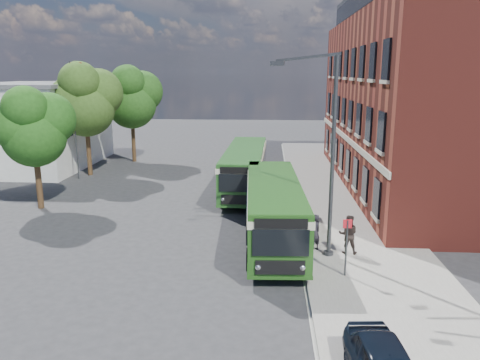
{
  "coord_description": "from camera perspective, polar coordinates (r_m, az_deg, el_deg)",
  "views": [
    {
      "loc": [
        2.45,
        -22.07,
        8.23
      ],
      "look_at": [
        0.82,
        3.85,
        2.2
      ],
      "focal_mm": 35.0,
      "sensor_mm": 36.0,
      "label": 1
    }
  ],
  "objects": [
    {
      "name": "ground",
      "position": [
        23.68,
        -2.59,
        -7.28
      ],
      "size": [
        120.0,
        120.0,
        0.0
      ],
      "primitive_type": "plane",
      "color": "#2B2B2E",
      "rests_on": "ground"
    },
    {
      "name": "brick_office",
      "position": [
        36.0,
        22.67,
        10.07
      ],
      "size": [
        12.1,
        26.0,
        14.2
      ],
      "color": "maroon",
      "rests_on": "ground"
    },
    {
      "name": "tree_left",
      "position": [
        30.5,
        -23.85,
        6.02
      ],
      "size": [
        4.43,
        4.21,
        7.48
      ],
      "color": "#3A2515",
      "rests_on": "ground"
    },
    {
      "name": "pavement",
      "position": [
        31.49,
        11.79,
        -2.22
      ],
      "size": [
        6.0,
        48.0,
        0.15
      ],
      "primitive_type": "cube",
      "color": "gray",
      "rests_on": "ground"
    },
    {
      "name": "pedestrian_b",
      "position": [
        21.85,
        13.06,
        -6.46
      ],
      "size": [
        0.96,
        0.79,
        1.8
      ],
      "primitive_type": "imported",
      "rotation": [
        0.0,
        0.0,
        3.01
      ],
      "color": "black",
      "rests_on": "pavement"
    },
    {
      "name": "tree_right",
      "position": [
        44.31,
        -13.06,
        9.87
      ],
      "size": [
        5.25,
        4.99,
        8.86
      ],
      "color": "#3A2515",
      "rests_on": "ground"
    },
    {
      "name": "bus_rear",
      "position": [
        32.81,
        0.62,
        1.83
      ],
      "size": [
        2.87,
        12.11,
        3.02
      ],
      "color": "#255A20",
      "rests_on": "ground"
    },
    {
      "name": "bus_stop_sign",
      "position": [
        19.35,
        12.85,
        -7.6
      ],
      "size": [
        0.35,
        0.08,
        2.52
      ],
      "color": "#393B3E",
      "rests_on": "ground"
    },
    {
      "name": "kerb_line",
      "position": [
        31.21,
        6.23,
        -2.29
      ],
      "size": [
        0.12,
        48.0,
        0.01
      ],
      "primitive_type": "cube",
      "color": "beige",
      "rests_on": "ground"
    },
    {
      "name": "street_lamp",
      "position": [
        20.5,
        10.25,
        3.2
      ],
      "size": [
        2.96,
        2.38,
        9.0
      ],
      "color": "#393B3E",
      "rests_on": "ground"
    },
    {
      "name": "white_building",
      "position": [
        45.22,
        -23.46,
        6.2
      ],
      "size": [
        9.4,
        13.4,
        7.3
      ],
      "color": "silver",
      "rests_on": "ground"
    },
    {
      "name": "flagpole",
      "position": [
        38.25,
        -19.52,
        7.39
      ],
      "size": [
        0.95,
        0.1,
        9.0
      ],
      "color": "#393B3E",
      "rests_on": "ground"
    },
    {
      "name": "pedestrian_a",
      "position": [
        21.91,
        9.08,
        -6.33
      ],
      "size": [
        0.75,
        0.71,
        1.73
      ],
      "primitive_type": "imported",
      "rotation": [
        0.0,
        0.0,
        3.8
      ],
      "color": "black",
      "rests_on": "pavement"
    },
    {
      "name": "bus_front",
      "position": [
        22.97,
        4.11,
        -3.14
      ],
      "size": [
        3.03,
        11.07,
        3.02
      ],
      "color": "#225118",
      "rests_on": "ground"
    },
    {
      "name": "tree_mid",
      "position": [
        39.27,
        -18.32,
        9.35
      ],
      "size": [
        5.35,
        5.08,
        9.03
      ],
      "color": "#3A2515",
      "rests_on": "ground"
    }
  ]
}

